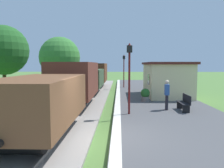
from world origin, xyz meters
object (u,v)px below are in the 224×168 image
at_px(potted_planter, 145,95).
at_px(tree_trackside_far, 3,50).
at_px(freight_train, 84,80).
at_px(lamp_post_far, 124,65).
at_px(tree_field_left, 60,57).
at_px(person_waiting, 167,94).
at_px(station_hut, 166,79).
at_px(bench_down_platform, 154,85).
at_px(bench_near_hut, 184,102).
at_px(lamp_post_near, 129,65).

distance_m(potted_planter, tree_trackside_far, 11.72).
distance_m(freight_train, lamp_post_far, 7.95).
distance_m(tree_trackside_far, tree_field_left, 8.40).
relative_size(person_waiting, tree_trackside_far, 0.29).
distance_m(person_waiting, potted_planter, 3.08).
distance_m(freight_train, tree_trackside_far, 6.81).
bearing_deg(station_hut, bench_down_platform, 92.89).
relative_size(bench_near_hut, lamp_post_near, 0.41).
distance_m(lamp_post_far, tree_trackside_far, 12.46).
distance_m(bench_near_hut, tree_trackside_far, 14.28).
height_order(potted_planter, lamp_post_far, lamp_post_far).
bearing_deg(lamp_post_near, bench_near_hut, 16.45).
bearing_deg(tree_trackside_far, tree_field_left, 73.49).
height_order(station_hut, bench_near_hut, station_hut).
xyz_separation_m(lamp_post_far, tree_trackside_far, (-9.76, -7.64, 1.17)).
bearing_deg(person_waiting, lamp_post_near, 31.16).
relative_size(lamp_post_far, tree_field_left, 0.62).
bearing_deg(tree_trackside_far, lamp_post_far, 38.06).
xyz_separation_m(station_hut, bench_near_hut, (-0.24, -6.14, -0.93)).
bearing_deg(station_hut, lamp_post_near, -115.54).
bearing_deg(person_waiting, bench_down_platform, -91.43).
bearing_deg(lamp_post_far, tree_trackside_far, -141.94).
relative_size(station_hut, person_waiting, 3.39).
bearing_deg(lamp_post_near, lamp_post_far, 90.00).
xyz_separation_m(bench_down_platform, tree_field_left, (-10.52, 2.43, 2.95)).
xyz_separation_m(bench_down_platform, lamp_post_far, (-3.14, 2.03, 2.08)).
xyz_separation_m(bench_down_platform, tree_trackside_far, (-12.91, -5.62, 3.25)).
height_order(bench_near_hut, person_waiting, person_waiting).
relative_size(freight_train, lamp_post_near, 7.03).
distance_m(bench_down_platform, person_waiting, 10.64).
bearing_deg(station_hut, freight_train, -176.79).
xyz_separation_m(bench_near_hut, lamp_post_near, (-3.14, -0.93, 2.08)).
distance_m(bench_near_hut, potted_planter, 3.62).
bearing_deg(station_hut, tree_field_left, 146.61).
relative_size(freight_train, tree_field_left, 4.33).
xyz_separation_m(bench_down_platform, lamp_post_near, (-3.14, -11.73, 2.08)).
xyz_separation_m(station_hut, lamp_post_near, (-3.38, -7.07, 1.15)).
relative_size(bench_near_hut, person_waiting, 0.88).
xyz_separation_m(bench_down_platform, person_waiting, (-0.94, -10.59, 0.46)).
relative_size(tree_trackside_far, tree_field_left, 0.99).
relative_size(lamp_post_far, tree_trackside_far, 0.62).
bearing_deg(bench_down_platform, bench_near_hut, -90.00).
xyz_separation_m(potted_planter, tree_field_left, (-8.69, 10.10, 2.95)).
relative_size(freight_train, person_waiting, 15.20).
bearing_deg(potted_planter, lamp_post_far, 97.68).
height_order(lamp_post_near, lamp_post_far, same).
height_order(bench_down_platform, lamp_post_far, lamp_post_far).
height_order(freight_train, tree_trackside_far, tree_trackside_far).
bearing_deg(freight_train, lamp_post_near, -62.90).
bearing_deg(freight_train, bench_down_platform, 37.54).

